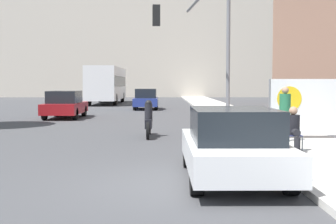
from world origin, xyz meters
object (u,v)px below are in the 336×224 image
Objects in this scene: jogger_on_sidewalk at (285,114)px; motorcycle_on_road at (149,121)px; seated_protester at (293,128)px; traffic_light_pole at (200,40)px; protest_banner at (304,107)px; car_on_road_midblock at (146,99)px; car_on_road_nearest at (65,105)px; parked_car_curbside at (233,144)px; city_bus_on_road at (107,83)px.

jogger_on_sidewalk reaches higher than motorcycle_on_road.
seated_protester is 0.54× the size of motorcycle_on_road.
traffic_light_pole is at bearing -104.31° from jogger_on_sidewalk.
protest_banner is 0.56× the size of car_on_road_midblock.
traffic_light_pole is (-1.85, 7.43, 2.96)m from seated_protester.
traffic_light_pole is 1.22× the size of car_on_road_nearest.
parked_car_curbside is 35.40m from city_bus_on_road.
jogger_on_sidewalk is at bearing -75.98° from car_on_road_midblock.
traffic_light_pole is at bearing 124.78° from protest_banner.
car_on_road_nearest is 10.32m from motorcycle_on_road.
seated_protester is at bearing -111.28° from protest_banner.
city_bus_on_road is (-9.05, 29.68, 0.96)m from jogger_on_sidewalk.
traffic_light_pole is at bearing 93.35° from seated_protester.
protest_banner is (0.82, 0.82, 0.16)m from jogger_on_sidewalk.
city_bus_on_road is 27.75m from motorcycle_on_road.
jogger_on_sidewalk is at bearing 65.11° from parked_car_curbside.
jogger_on_sidewalk is at bearing -66.91° from traffic_light_pole.
seated_protester is 2.28m from jogger_on_sidewalk.
protest_banner is at bearing -55.22° from traffic_light_pole.
jogger_on_sidewalk is 4.90m from motorcycle_on_road.
car_on_road_nearest is (-8.80, 13.70, -0.01)m from seated_protester.
seated_protester is at bearing -78.23° from car_on_road_midblock.
parked_car_curbside reaches higher than seated_protester.
jogger_on_sidewalk is 0.32× the size of traffic_light_pole.
parked_car_curbside is at bearing -79.08° from city_bus_on_road.
parked_car_curbside is 1.99× the size of motorcycle_on_road.
protest_banner is at bearing -46.83° from car_on_road_nearest.
seated_protester is 0.28× the size of car_on_road_midblock.
protest_banner is 30.51m from city_bus_on_road.
city_bus_on_road is (0.11, 18.21, 1.20)m from car_on_road_nearest.
city_bus_on_road reaches higher than seated_protester.
car_on_road_midblock is 0.37× the size of city_bus_on_road.
jogger_on_sidewalk reaches higher than seated_protester.
car_on_road_midblock is (-5.85, 19.32, -0.40)m from protest_banner.
motorcycle_on_road is at bearing -126.15° from traffic_light_pole.
jogger_on_sidewalk is 0.15× the size of city_bus_on_road.
car_on_road_midblock is (4.13, 8.68, 0.00)m from car_on_road_nearest.
car_on_road_nearest is 18.25m from city_bus_on_road.
protest_banner is 1.06× the size of motorcycle_on_road.
car_on_road_nearest is 1.96× the size of motorcycle_on_road.
traffic_light_pole is at bearing -79.33° from car_on_road_midblock.
seated_protester is 22.86m from car_on_road_midblock.
traffic_light_pole is 15.50m from car_on_road_midblock.
car_on_road_midblock is at bearing 92.47° from motorcycle_on_road.
traffic_light_pole is at bearing 89.22° from parked_car_curbside.
parked_car_curbside is at bearing -83.93° from car_on_road_midblock.
motorcycle_on_road is at bearing 162.90° from protest_banner.
car_on_road_nearest is (-9.99, 10.65, -0.40)m from protest_banner.
jogger_on_sidewalk is 6.27m from traffic_light_pole.
protest_banner is 20.20m from car_on_road_midblock.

